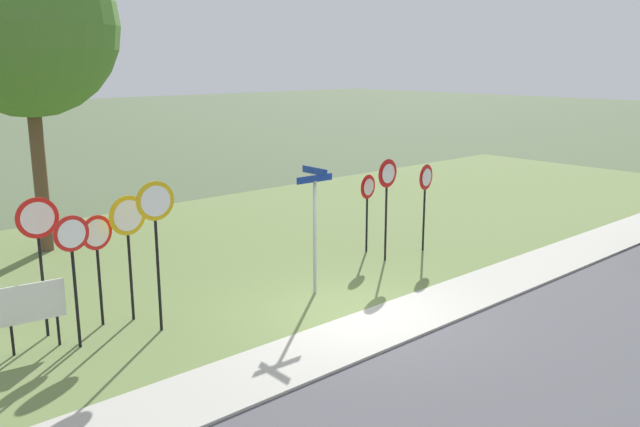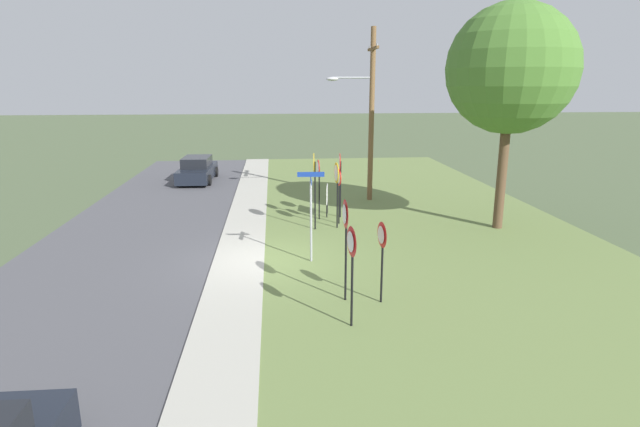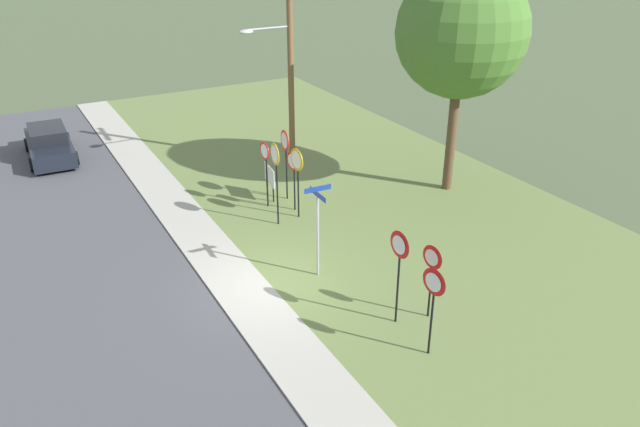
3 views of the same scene
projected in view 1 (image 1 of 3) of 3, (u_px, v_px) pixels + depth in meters
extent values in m
plane|color=#4C5B3D|center=(355.00, 316.00, 13.52)|extent=(160.00, 160.00, 0.00)
cube|color=#4C4C51|center=(578.00, 404.00, 10.04)|extent=(44.00, 6.40, 0.01)
cube|color=#ADAA9E|center=(383.00, 326.00, 12.93)|extent=(44.00, 1.60, 0.06)
cube|color=olive|center=(198.00, 253.00, 17.86)|extent=(44.00, 12.00, 0.04)
cylinder|color=black|center=(130.00, 267.00, 12.98)|extent=(0.06, 0.06, 2.20)
cylinder|color=gold|center=(128.00, 215.00, 12.72)|extent=(0.78, 0.09, 0.78)
cylinder|color=white|center=(128.00, 216.00, 12.70)|extent=(0.61, 0.05, 0.61)
cylinder|color=black|center=(99.00, 278.00, 12.74)|extent=(0.06, 0.06, 1.92)
cylinder|color=red|center=(97.00, 233.00, 12.51)|extent=(0.66, 0.16, 0.67)
cylinder|color=white|center=(97.00, 233.00, 12.50)|extent=(0.51, 0.11, 0.52)
cylinder|color=black|center=(158.00, 265.00, 12.41)|extent=(0.06, 0.06, 2.59)
cylinder|color=gold|center=(155.00, 201.00, 12.10)|extent=(0.74, 0.08, 0.74)
cylinder|color=white|center=(156.00, 201.00, 12.08)|extent=(0.57, 0.05, 0.57)
cylinder|color=black|center=(75.00, 290.00, 11.71)|extent=(0.06, 0.06, 2.17)
cylinder|color=red|center=(71.00, 234.00, 11.44)|extent=(0.64, 0.06, 0.64)
cylinder|color=white|center=(72.00, 234.00, 11.43)|extent=(0.50, 0.03, 0.50)
cylinder|color=black|center=(42.00, 276.00, 12.18)|extent=(0.06, 0.06, 2.34)
cylinder|color=red|center=(37.00, 218.00, 11.90)|extent=(0.75, 0.09, 0.76)
cylinder|color=white|center=(38.00, 218.00, 11.89)|extent=(0.59, 0.06, 0.59)
cylinder|color=black|center=(386.00, 216.00, 16.88)|extent=(0.06, 0.06, 2.35)
cone|color=red|center=(388.00, 173.00, 16.60)|extent=(0.72, 0.07, 0.72)
cone|color=silver|center=(389.00, 174.00, 16.58)|extent=(0.49, 0.04, 0.49)
cylinder|color=black|center=(424.00, 213.00, 17.80)|extent=(0.06, 0.06, 2.09)
cone|color=red|center=(426.00, 177.00, 17.55)|extent=(0.69, 0.14, 0.69)
cone|color=silver|center=(427.00, 177.00, 17.53)|extent=(0.47, 0.09, 0.47)
cylinder|color=black|center=(367.00, 218.00, 17.72)|extent=(0.06, 0.06, 1.85)
cone|color=red|center=(368.00, 187.00, 17.49)|extent=(0.65, 0.12, 0.65)
cone|color=silver|center=(369.00, 187.00, 17.48)|extent=(0.44, 0.08, 0.44)
cylinder|color=#9EA0A8|center=(315.00, 239.00, 14.43)|extent=(0.07, 0.07, 2.51)
cylinder|color=#9EA0A8|center=(315.00, 181.00, 14.15)|extent=(0.09, 0.09, 0.03)
cube|color=navy|center=(315.00, 179.00, 14.13)|extent=(0.96, 0.06, 0.15)
cube|color=navy|center=(315.00, 171.00, 14.09)|extent=(0.05, 0.82, 0.15)
cylinder|color=black|center=(13.00, 341.00, 11.55)|extent=(0.05, 0.05, 0.55)
cylinder|color=black|center=(59.00, 331.00, 11.98)|extent=(0.05, 0.05, 0.55)
cube|color=white|center=(33.00, 302.00, 11.62)|extent=(1.09, 0.17, 0.70)
cylinder|color=brown|center=(39.00, 164.00, 17.51)|extent=(0.36, 0.36, 4.74)
sphere|color=#47752D|center=(26.00, 26.00, 16.72)|extent=(4.64, 4.64, 4.64)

